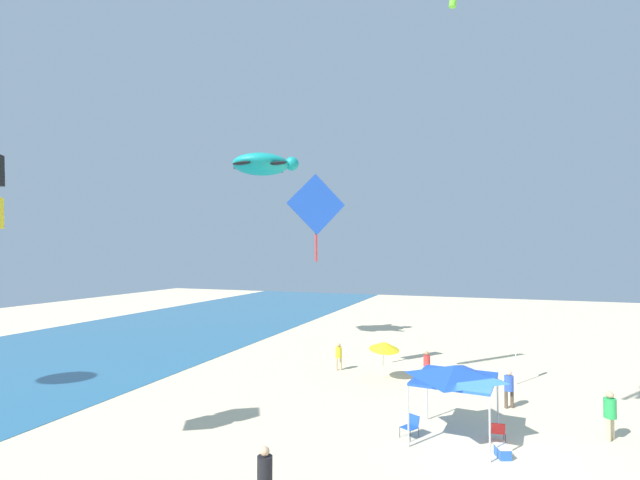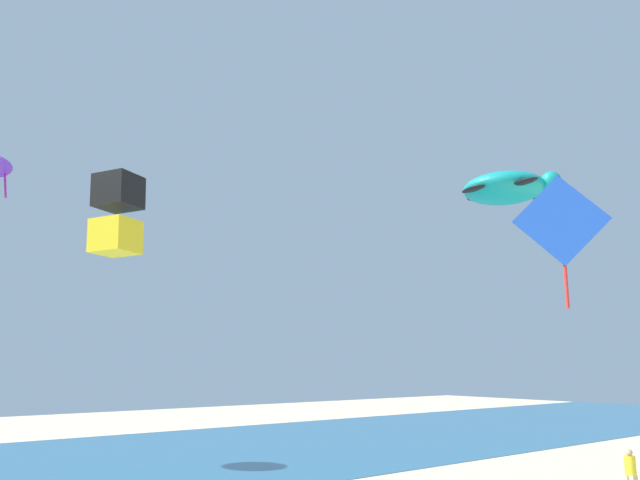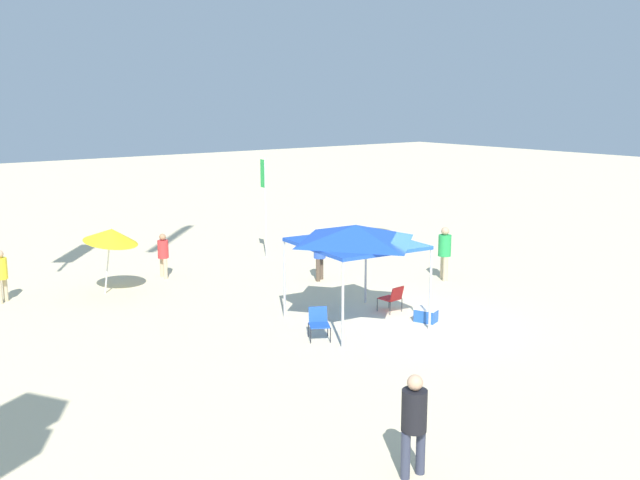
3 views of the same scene
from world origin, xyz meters
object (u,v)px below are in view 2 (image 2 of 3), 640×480
(kite_turtle_teal, at_px, (506,188))
(kite_box_black, at_px, (117,214))
(person_far_stroller, at_px, (630,469))
(kite_diamond_blue, at_px, (562,225))

(kite_turtle_teal, relative_size, kite_box_black, 2.24)
(person_far_stroller, bearing_deg, kite_diamond_blue, 33.52)
(kite_box_black, relative_size, kite_diamond_blue, 0.49)
(person_far_stroller, height_order, kite_box_black, kite_box_black)
(kite_box_black, bearing_deg, kite_diamond_blue, -52.56)
(person_far_stroller, distance_m, kite_box_black, 20.12)
(person_far_stroller, xyz_separation_m, kite_diamond_blue, (-2.39, 0.59, 8.89))
(kite_box_black, xyz_separation_m, kite_diamond_blue, (14.67, -6.17, 0.63))
(kite_turtle_teal, bearing_deg, kite_box_black, -115.90)
(person_far_stroller, relative_size, kite_diamond_blue, 0.33)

